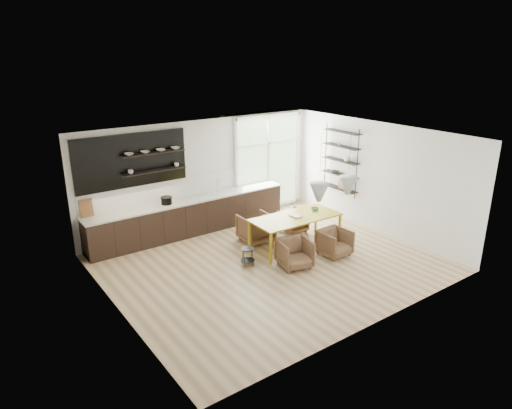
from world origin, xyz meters
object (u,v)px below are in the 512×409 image
at_px(armchair_back_right, 293,221).
at_px(armchair_front_left, 295,253).
at_px(armchair_back_left, 256,228).
at_px(dining_table, 296,219).
at_px(armchair_front_right, 335,243).
at_px(wire_stool, 248,254).

height_order(armchair_back_right, armchair_front_left, armchair_front_left).
bearing_deg(armchair_back_left, dining_table, 127.09).
bearing_deg(armchair_front_right, armchair_back_left, 119.17).
distance_m(dining_table, wire_stool, 1.58).
relative_size(armchair_back_right, armchair_front_right, 0.95).
distance_m(dining_table, armchair_back_left, 1.10).
bearing_deg(dining_table, armchair_back_left, 125.11).
distance_m(armchair_front_left, armchair_front_right, 1.16).
xyz_separation_m(armchair_back_right, armchair_front_left, (-1.30, -1.61, 0.02)).
height_order(armchair_back_left, armchair_back_right, armchair_back_left).
bearing_deg(armchair_front_left, armchair_front_right, 8.95).
relative_size(dining_table, armchair_back_right, 3.42).
bearing_deg(armchair_front_left, wire_stool, 153.05).
height_order(dining_table, wire_stool, dining_table).
height_order(armchair_back_left, armchair_front_left, armchair_back_left).
bearing_deg(armchair_front_left, armchair_back_left, 98.94).
bearing_deg(armchair_front_right, armchair_front_left, 174.42).
bearing_deg(armchair_back_right, armchair_back_left, -3.49).
height_order(dining_table, armchair_front_left, dining_table).
relative_size(armchair_back_left, armchair_front_left, 1.11).
xyz_separation_m(armchair_back_left, armchair_front_right, (1.03, -1.75, -0.04)).
height_order(dining_table, armchair_back_left, dining_table).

